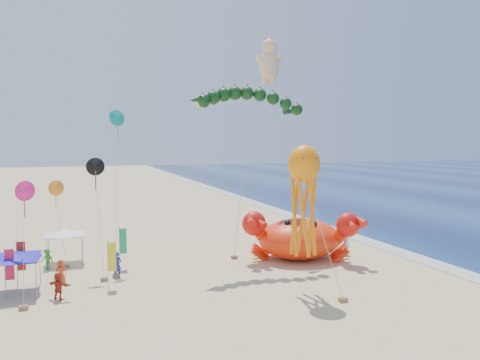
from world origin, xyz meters
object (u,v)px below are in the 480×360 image
cherub_kite (269,60)px  canopy_blue (9,255)px  crab_inflatable (300,237)px  octopus_kite (304,192)px  dragon_kite (248,103)px  canopy_white (65,232)px

cherub_kite → canopy_blue: 26.82m
crab_inflatable → octopus_kite: size_ratio=0.99×
dragon_kite → canopy_blue: bearing=-171.4°
octopus_kite → dragon_kite: bearing=94.0°
canopy_blue → crab_inflatable: bearing=4.9°
cherub_kite → octopus_kite: 17.98m
cherub_kite → canopy_blue: (-21.01, -8.21, -14.50)m
dragon_kite → canopy_white: bearing=162.3°
octopus_kite → cherub_kite: bearing=75.7°
dragon_kite → canopy_blue: 19.75m
crab_inflatable → canopy_blue: crab_inflatable is taller
octopus_kite → canopy_blue: size_ratio=2.45×
octopus_kite → canopy_blue: 18.81m
crab_inflatable → cherub_kite: (-0.10, 6.40, 15.16)m
dragon_kite → canopy_white: size_ratio=4.42×
octopus_kite → canopy_white: (-14.30, 12.83, -3.98)m
canopy_blue → octopus_kite: bearing=-18.8°
dragon_kite → cherub_kite: size_ratio=0.71×
crab_inflatable → dragon_kite: size_ratio=0.68×
crab_inflatable → octopus_kite: (-3.71, -7.72, 4.63)m
crab_inflatable → octopus_kite: 9.74m
cherub_kite → canopy_white: size_ratio=6.19×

